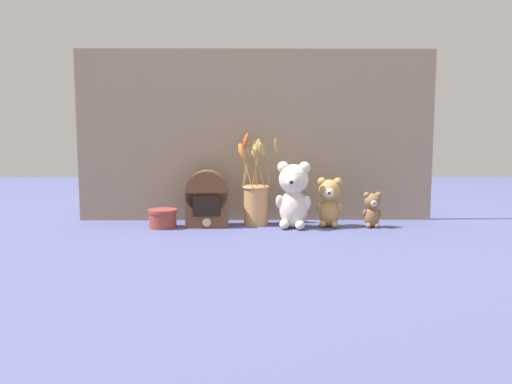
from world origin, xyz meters
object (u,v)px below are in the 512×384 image
teddy_bear_large (293,194)px  vintage_radio (207,199)px  teddy_bear_medium (329,201)px  decorative_tin_tall (163,218)px  teddy_bear_small (372,209)px  flower_vase (255,197)px

teddy_bear_large → vintage_radio: size_ratio=1.17×
teddy_bear_medium → decorative_tin_tall: teddy_bear_medium is taller
teddy_bear_small → vintage_radio: size_ratio=0.63×
teddy_bear_medium → flower_vase: bearing=171.4°
flower_vase → teddy_bear_medium: bearing=-8.6°
teddy_bear_medium → teddy_bear_small: teddy_bear_medium is taller
teddy_bear_medium → vintage_radio: size_ratio=0.88×
teddy_bear_small → vintage_radio: vintage_radio is taller
flower_vase → vintage_radio: size_ratio=1.66×
vintage_radio → decorative_tin_tall: bearing=-167.6°
teddy_bear_small → decorative_tin_tall: size_ratio=1.24×
vintage_radio → teddy_bear_small: bearing=-3.0°
teddy_bear_medium → vintage_radio: vintage_radio is taller
teddy_bear_small → teddy_bear_large: bearing=-177.4°
teddy_bear_medium → teddy_bear_large: bearing=-169.2°
teddy_bear_small → flower_vase: 0.44m
teddy_bear_small → teddy_bear_medium: bearing=175.3°
teddy_bear_large → decorative_tin_tall: 0.49m
teddy_bear_large → vintage_radio: teddy_bear_large is taller
decorative_tin_tall → teddy_bear_small: bearing=0.3°
teddy_bear_large → teddy_bear_medium: 0.14m
teddy_bear_large → flower_vase: flower_vase is taller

